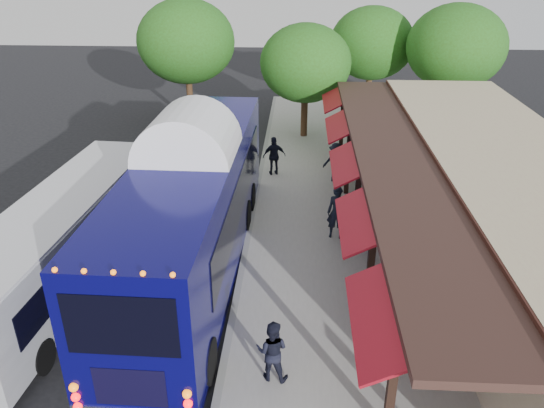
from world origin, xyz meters
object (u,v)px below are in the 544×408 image
(city_bus, at_px, (64,239))
(ped_b, at_px, (272,351))
(coach_bus, at_px, (193,204))
(ped_c, at_px, (274,156))
(ped_a, at_px, (337,213))
(ped_d, at_px, (336,162))

(city_bus, bearing_deg, ped_b, -26.81)
(coach_bus, distance_m, ped_c, 8.02)
(ped_a, distance_m, ped_d, 5.07)
(ped_a, height_order, ped_b, ped_a)
(coach_bus, distance_m, ped_b, 5.84)
(ped_b, relative_size, ped_c, 0.91)
(coach_bus, relative_size, ped_d, 7.64)
(city_bus, bearing_deg, ped_c, 60.37)
(coach_bus, height_order, ped_b, coach_bus)
(ped_a, height_order, ped_c, ped_a)
(ped_b, bearing_deg, city_bus, -21.67)
(ped_a, relative_size, ped_c, 1.10)
(city_bus, bearing_deg, ped_d, 47.68)
(ped_d, bearing_deg, coach_bus, 67.69)
(coach_bus, xyz_separation_m, ped_c, (2.14, 7.63, -1.25))
(ped_b, distance_m, ped_d, 12.19)
(ped_b, xyz_separation_m, ped_c, (-0.58, 12.62, 0.08))
(city_bus, bearing_deg, ped_a, 24.54)
(ped_a, height_order, ped_d, ped_a)
(ped_a, bearing_deg, ped_c, 122.88)
(coach_bus, xyz_separation_m, ped_a, (4.61, 1.95, -1.16))
(coach_bus, relative_size, city_bus, 1.24)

